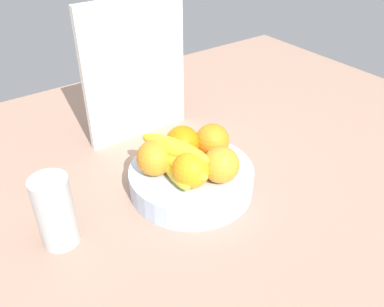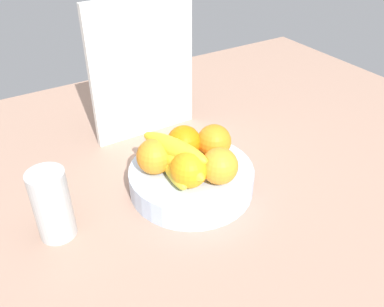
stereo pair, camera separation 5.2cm
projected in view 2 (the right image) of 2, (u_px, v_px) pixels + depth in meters
The scene contains 10 objects.
ground_plane at pixel (193, 195), 91.96cm from camera, with size 180.00×140.00×3.00cm, color #A17D6A.
fruit_bowl at pixel (192, 178), 90.16cm from camera, with size 27.47×27.47×5.42cm, color #AFC3DF.
orange_front_left at pixel (214, 141), 90.59cm from camera, with size 7.74×7.74×7.74cm, color orange.
orange_front_right at pixel (184, 143), 90.21cm from camera, with size 7.74×7.74×7.74cm, color orange.
orange_center at pixel (154, 156), 85.72cm from camera, with size 7.74×7.74×7.74cm, color orange.
orange_back_left at pixel (189, 169), 81.89cm from camera, with size 7.74×7.74×7.74cm, color orange.
orange_back_right at pixel (220, 166), 82.86cm from camera, with size 7.74×7.74×7.74cm, color orange.
banana_bunch at pixel (174, 157), 84.86cm from camera, with size 9.63×18.58×8.40cm.
cutting_board at pixel (143, 70), 102.28cm from camera, with size 28.00×1.80×36.00cm, color white.
thermos_tumbler at pixel (52, 205), 75.91cm from camera, with size 7.09×7.09×14.74cm, color #B4B8B9.
Camera 2 is at (-37.19, -60.22, 57.96)cm, focal length 37.97 mm.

